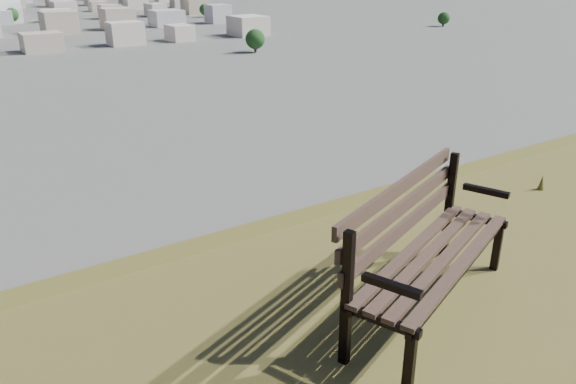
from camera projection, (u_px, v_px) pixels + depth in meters
park_bench at (424, 241)px, 4.19m from camera, size 2.00×1.26×1.00m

